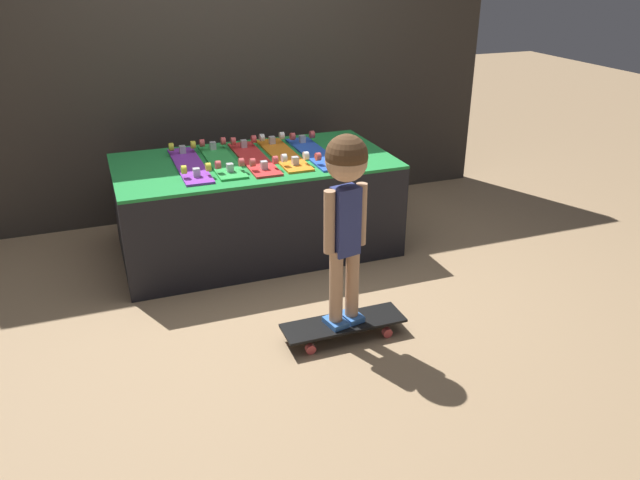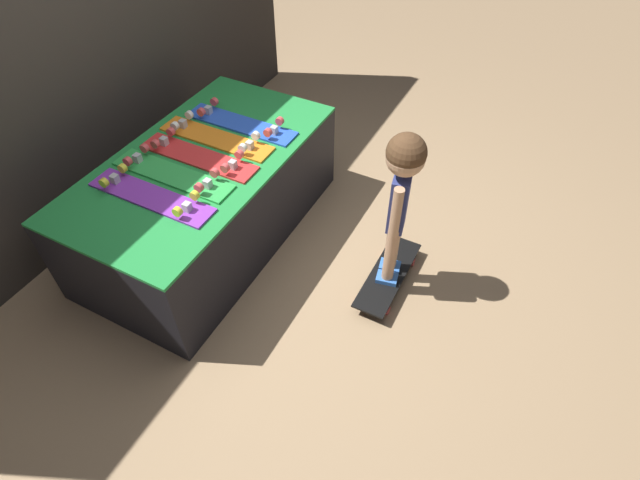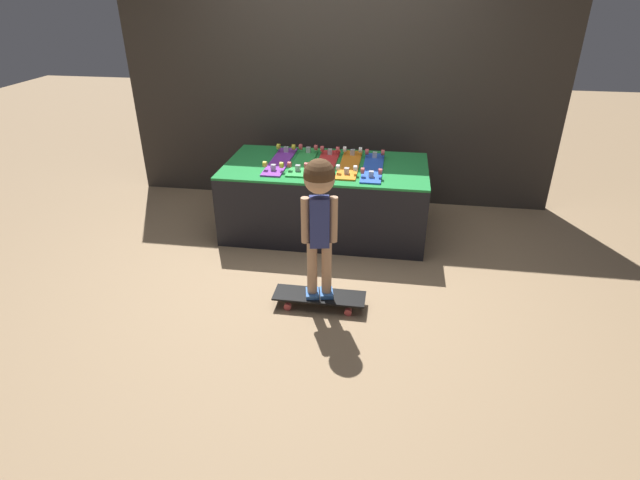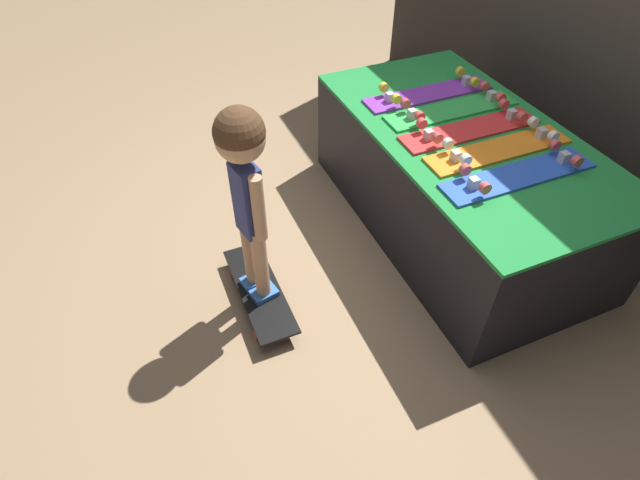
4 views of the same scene
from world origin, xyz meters
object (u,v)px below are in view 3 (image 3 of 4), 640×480
object	(u,v)px
skateboard_green_on_rack	(303,161)
skateboard_blue_on_rack	(373,166)
skateboard_on_floor	(319,297)
skateboard_orange_on_rack	(350,163)
skateboard_purple_on_rack	(280,160)
child	(319,204)
skateboard_red_on_rack	(326,163)

from	to	relation	value
skateboard_green_on_rack	skateboard_blue_on_rack	world-z (taller)	same
skateboard_blue_on_rack	skateboard_on_floor	world-z (taller)	skateboard_blue_on_rack
skateboard_orange_on_rack	skateboard_on_floor	xyz separation A→B (m)	(-0.08, -1.26, -0.58)
skateboard_orange_on_rack	skateboard_blue_on_rack	xyz separation A→B (m)	(0.21, -0.05, 0.00)
skateboard_purple_on_rack	child	distance (m)	1.38
skateboard_red_on_rack	skateboard_orange_on_rack	xyz separation A→B (m)	(0.21, 0.02, 0.00)
skateboard_orange_on_rack	skateboard_blue_on_rack	world-z (taller)	same
skateboard_red_on_rack	skateboard_blue_on_rack	distance (m)	0.42
skateboard_green_on_rack	skateboard_red_on_rack	xyz separation A→B (m)	(0.21, -0.03, 0.00)
skateboard_orange_on_rack	child	world-z (taller)	child
skateboard_green_on_rack	skateboard_orange_on_rack	xyz separation A→B (m)	(0.42, -0.01, 0.00)
skateboard_purple_on_rack	skateboard_green_on_rack	xyz separation A→B (m)	(0.21, 0.02, 0.00)
skateboard_red_on_rack	child	bearing A→B (deg)	-83.82
skateboard_red_on_rack	skateboard_purple_on_rack	bearing A→B (deg)	179.08
skateboard_red_on_rack	skateboard_on_floor	xyz separation A→B (m)	(0.13, -1.25, -0.58)
skateboard_on_floor	child	xyz separation A→B (m)	(0.00, 0.00, 0.73)
skateboard_on_floor	skateboard_orange_on_rack	bearing A→B (deg)	86.60
skateboard_red_on_rack	skateboard_on_floor	world-z (taller)	skateboard_red_on_rack
skateboard_green_on_rack	skateboard_red_on_rack	world-z (taller)	same
skateboard_on_floor	skateboard_purple_on_rack	bearing A→B (deg)	113.91
skateboard_blue_on_rack	child	world-z (taller)	child
skateboard_green_on_rack	skateboard_blue_on_rack	xyz separation A→B (m)	(0.63, -0.06, 0.00)
skateboard_purple_on_rack	skateboard_orange_on_rack	size ratio (longest dim) A/B	1.00
skateboard_red_on_rack	child	xyz separation A→B (m)	(0.13, -1.25, 0.15)
skateboard_purple_on_rack	skateboard_green_on_rack	world-z (taller)	same
skateboard_purple_on_rack	skateboard_green_on_rack	bearing A→B (deg)	5.45
skateboard_orange_on_rack	skateboard_purple_on_rack	bearing A→B (deg)	-178.86
skateboard_blue_on_rack	skateboard_red_on_rack	bearing A→B (deg)	176.10
skateboard_purple_on_rack	skateboard_blue_on_rack	xyz separation A→B (m)	(0.84, -0.04, 0.00)
skateboard_orange_on_rack	child	bearing A→B (deg)	-93.40
skateboard_purple_on_rack	skateboard_red_on_rack	world-z (taller)	same
skateboard_purple_on_rack	skateboard_on_floor	world-z (taller)	skateboard_purple_on_rack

